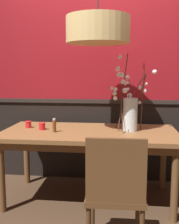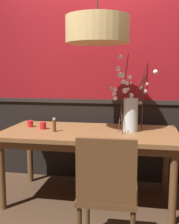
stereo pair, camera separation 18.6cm
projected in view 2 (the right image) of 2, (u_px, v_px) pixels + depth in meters
The scene contains 11 objects.
ground_plane at pixel (90, 199), 3.04m from camera, with size 24.00×24.00×0.00m, color #422D1E.
back_wall at pixel (99, 73), 3.48m from camera, with size 5.31×0.14×2.76m.
dining_table at pixel (90, 139), 2.94m from camera, with size 1.84×0.91×0.76m.
chair_far_side_left at pixel (81, 133), 3.87m from camera, with size 0.45×0.42×0.97m.
chair_near_side_right at pixel (107, 190), 2.04m from camera, with size 0.45×0.44×0.94m.
chair_far_side_right at pixel (119, 135), 3.76m from camera, with size 0.45×0.41×0.95m.
vase_with_blossoms at pixel (130, 111), 2.89m from camera, with size 0.47×0.51×0.80m.
candle_holder_nearer_center at pixel (43, 125), 3.02m from camera, with size 0.08×0.08×0.08m.
candle_holder_nearer_edge at pixel (30, 124), 3.13m from camera, with size 0.07×0.07×0.07m.
condiment_bottle at pixel (54, 125), 2.88m from camera, with size 0.04×0.04×0.15m.
pendant_lamp at pixel (98, 30), 2.71m from camera, with size 0.63×0.63×1.10m.
Camera 2 is at (0.51, -2.83, 1.38)m, focal length 44.48 mm.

